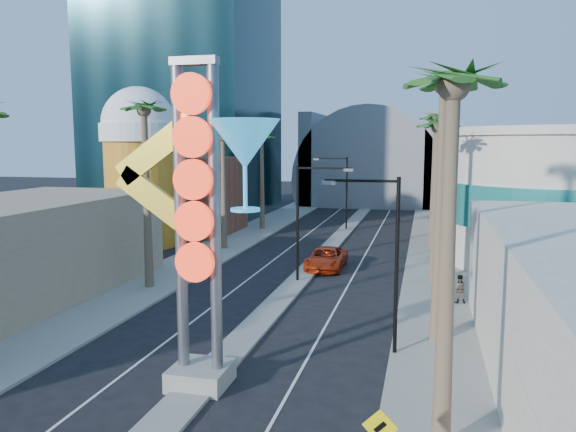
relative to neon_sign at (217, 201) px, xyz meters
name	(u,v)px	position (x,y,z in m)	size (l,w,h in m)	color
ground	(167,422)	(-0.82, -2.96, -7.31)	(240.00, 240.00, 0.00)	black
sidewalk_west	(237,239)	(-10.32, 32.04, -7.23)	(5.00, 100.00, 0.15)	gray
sidewalk_east	(437,248)	(8.68, 32.04, -7.23)	(5.00, 100.00, 0.15)	gray
median	(338,238)	(-0.82, 35.04, -7.23)	(1.60, 84.00, 0.15)	gray
hotel_tower	(185,20)	(-22.82, 49.04, 17.69)	(20.00, 20.00, 50.00)	black
brick_filler_west	(187,195)	(-16.82, 35.04, -3.31)	(10.00, 10.00, 8.00)	brown
filler_east	(498,184)	(15.18, 45.04, -2.31)	(10.00, 20.00, 10.00)	#968060
beer_mug	(140,161)	(-17.82, 27.04, 0.54)	(7.00, 7.00, 14.50)	orange
turquoise_building	(555,198)	(17.18, 27.04, -2.06)	(16.60, 16.60, 10.60)	beige
canopy	(371,176)	(-0.82, 69.04, -3.00)	(22.00, 16.00, 22.00)	slate
neon_sign	(217,201)	(0.00, 0.00, 0.00)	(6.53, 2.60, 12.55)	gray
streetlight_0	(306,212)	(-0.27, 17.04, -2.43)	(3.79, 0.25, 8.00)	black
streetlight_1	(342,185)	(-1.36, 41.04, -2.43)	(3.79, 0.25, 8.00)	black
streetlight_2	(386,249)	(5.91, 5.04, -2.47)	(3.45, 0.25, 8.00)	black
palm_1	(144,121)	(-9.82, 13.04, 3.52)	(2.40, 2.40, 12.70)	brown
palm_2	(223,143)	(-9.82, 27.04, 2.17)	(2.40, 2.40, 11.20)	brown
palm_3	(262,143)	(-9.82, 39.04, 2.17)	(2.40, 2.40, 11.20)	brown
palm_4	(453,109)	(8.18, -2.96, 3.07)	(2.40, 2.40, 12.20)	brown
palm_5	(444,102)	(8.18, 7.04, 3.96)	(2.40, 2.40, 13.20)	brown
palm_6	(438,136)	(8.18, 19.04, 2.62)	(2.40, 2.40, 11.70)	brown
palm_7	(436,127)	(8.18, 31.04, 3.52)	(2.40, 2.40, 12.70)	brown
red_pickup	(326,259)	(0.38, 21.53, -6.51)	(2.64, 5.72, 1.59)	#B62E0E
pedestrian_b	(459,289)	(9.59, 13.91, -6.32)	(0.81, 0.63, 1.67)	gray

